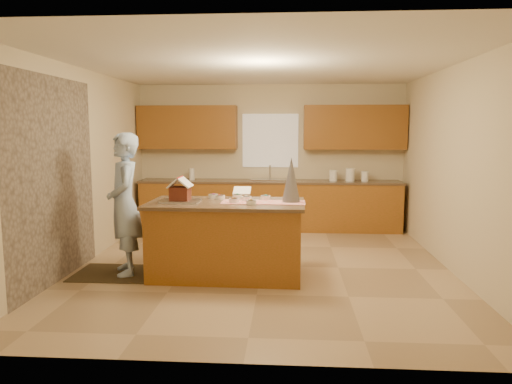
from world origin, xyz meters
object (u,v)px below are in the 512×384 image
(boy, at_px, (124,204))
(tinsel_tree, at_px, (291,179))
(island_base, at_px, (227,241))
(gingerbread_house, at_px, (180,191))

(boy, bearing_deg, tinsel_tree, 67.95)
(island_base, xyz_separation_m, tinsel_tree, (0.81, 0.04, 0.79))
(island_base, bearing_deg, tinsel_tree, 3.67)
(gingerbread_house, bearing_deg, island_base, 4.20)
(island_base, height_order, gingerbread_house, gingerbread_house)
(tinsel_tree, height_order, boy, boy)
(island_base, bearing_deg, gingerbread_house, -174.81)
(tinsel_tree, height_order, gingerbread_house, tinsel_tree)
(island_base, relative_size, gingerbread_house, 6.32)
(boy, bearing_deg, island_base, 67.10)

